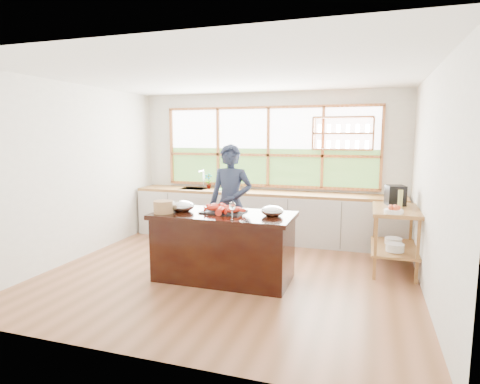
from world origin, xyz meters
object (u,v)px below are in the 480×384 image
at_px(espresso_machine, 395,195).
at_px(cook, 231,204).
at_px(wicker_basket, 163,207).
at_px(island, 224,246).

bearing_deg(espresso_machine, cook, -177.00).
relative_size(cook, wicker_basket, 7.00).
height_order(cook, wicker_basket, cook).
height_order(island, wicker_basket, wicker_basket).
bearing_deg(wicker_basket, island, 16.58).
relative_size(island, espresso_machine, 6.41).
bearing_deg(wicker_basket, cook, 55.93).
bearing_deg(espresso_machine, island, -161.20).
xyz_separation_m(island, wicker_basket, (-0.76, -0.23, 0.53)).
distance_m(island, wicker_basket, 0.96).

